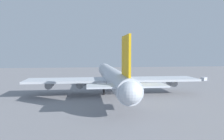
# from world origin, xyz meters

# --- Properties ---
(ground_plane) EXTENTS (278.24, 278.24, 0.00)m
(ground_plane) POSITION_xyz_m (0.00, 0.00, 0.00)
(ground_plane) COLOR gray
(cargo_airplane) EXTENTS (69.56, 58.54, 18.47)m
(cargo_airplane) POSITION_xyz_m (-0.51, 0.00, 6.00)
(cargo_airplane) COLOR silver
(cargo_airplane) RESTS_ON ground_plane
(cargo_loader) EXTENTS (4.19, 5.30, 2.28)m
(cargo_loader) POSITION_xyz_m (30.85, -16.52, 1.10)
(cargo_loader) COLOR silver
(cargo_loader) RESTS_ON ground_plane
(maintenance_van) EXTENTS (3.52, 5.08, 2.16)m
(maintenance_van) POSITION_xyz_m (20.44, 10.77, 1.07)
(maintenance_van) COLOR #333338
(maintenance_van) RESTS_ON ground_plane
(fuel_truck) EXTENTS (5.13, 2.65, 2.29)m
(fuel_truck) POSITION_xyz_m (40.13, -8.69, 1.14)
(fuel_truck) COLOR #333338
(fuel_truck) RESTS_ON ground_plane
(cargo_container_fore) EXTENTS (3.32, 3.73, 1.71)m
(cargo_container_fore) POSITION_xyz_m (28.90, -52.26, 0.85)
(cargo_container_fore) COLOR #B7BCC6
(cargo_container_fore) RESTS_ON ground_plane
(safety_cone_nose) EXTENTS (0.39, 0.39, 0.56)m
(safety_cone_nose) POSITION_xyz_m (31.30, 1.12, 0.28)
(safety_cone_nose) COLOR orange
(safety_cone_nose) RESTS_ON ground_plane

